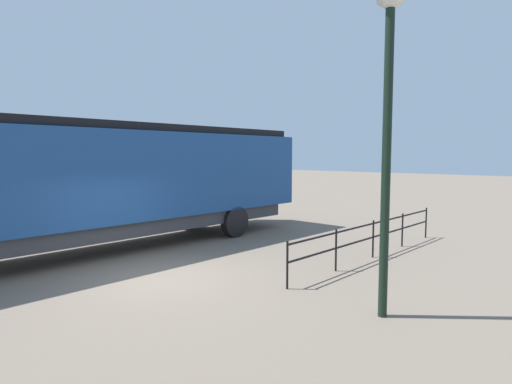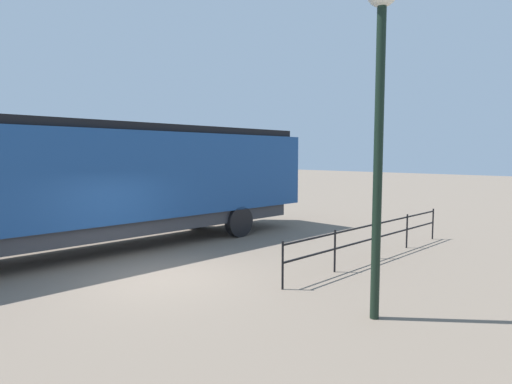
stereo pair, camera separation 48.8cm
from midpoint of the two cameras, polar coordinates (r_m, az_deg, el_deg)
ground_plane at (r=10.66m, az=-14.27°, el=-11.14°), size 120.00×120.00×0.00m
locomotive at (r=13.36m, az=-23.55°, el=1.42°), size 2.85×17.26×3.87m
lamp_post at (r=7.94m, az=15.60°, el=15.21°), size 0.55×0.55×5.98m
platform_fence at (r=12.60m, az=14.34°, el=-5.37°), size 0.05×7.92×1.07m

